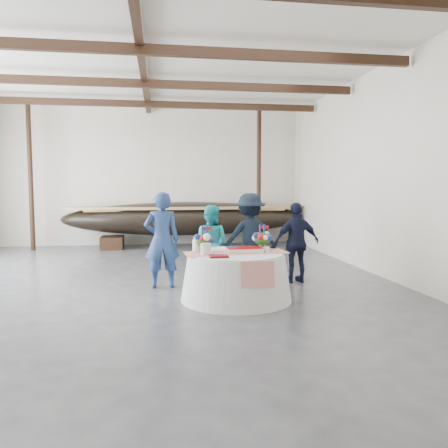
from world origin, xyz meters
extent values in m
cube|color=#3D3D42|center=(0.00, 0.00, 0.00)|extent=(10.00, 12.00, 0.01)
cube|color=silver|center=(0.00, 6.00, 2.25)|extent=(10.00, 0.02, 4.50)
cube|color=silver|center=(0.00, -6.00, 2.25)|extent=(10.00, 0.02, 4.50)
cube|color=silver|center=(5.00, 0.00, 2.25)|extent=(0.02, 12.00, 4.50)
cube|color=white|center=(0.00, 0.00, 4.50)|extent=(10.00, 12.00, 0.01)
cube|color=black|center=(0.00, -1.00, 4.25)|extent=(9.80, 0.12, 0.18)
cube|color=black|center=(0.00, 1.50, 4.25)|extent=(9.80, 0.12, 0.18)
cube|color=black|center=(0.00, 4.00, 4.25)|extent=(9.80, 0.12, 0.18)
cube|color=black|center=(0.00, 0.00, 4.38)|extent=(0.15, 11.76, 0.15)
cylinder|color=black|center=(-3.50, 5.10, 2.25)|extent=(0.14, 0.14, 4.50)
cylinder|color=black|center=(3.50, 5.10, 2.25)|extent=(0.14, 0.14, 4.50)
cube|color=black|center=(-1.16, 5.10, 0.19)|extent=(0.67, 0.87, 0.39)
cube|color=black|center=(3.46, 5.10, 0.19)|extent=(0.67, 0.87, 0.39)
ellipsoid|color=black|center=(1.15, 5.10, 0.91)|extent=(7.70, 1.54, 1.06)
cube|color=#9E7A4C|center=(1.15, 5.10, 1.20)|extent=(6.16, 1.01, 0.06)
cone|color=white|center=(1.58, -1.49, 0.39)|extent=(1.89, 1.89, 0.78)
cylinder|color=white|center=(1.58, -1.49, 0.79)|extent=(1.61, 1.61, 0.04)
cube|color=red|center=(1.58, -1.49, 0.82)|extent=(1.79, 0.68, 0.01)
cube|color=white|center=(1.73, -1.42, 0.85)|extent=(0.60, 0.40, 0.07)
cylinder|color=white|center=(1.05, -1.64, 0.91)|extent=(0.18, 0.18, 0.19)
cylinder|color=white|center=(0.95, -1.17, 0.91)|extent=(0.18, 0.18, 0.20)
cube|color=maroon|center=(1.22, -1.91, 0.83)|extent=(0.30, 0.24, 0.03)
cone|color=silver|center=(2.10, -1.61, 0.87)|extent=(0.09, 0.09, 0.12)
imported|color=navy|center=(0.34, -0.40, 0.92)|extent=(0.69, 0.47, 1.84)
imported|color=#22A6B2|center=(1.31, -0.03, 0.78)|extent=(0.94, 0.86, 1.57)
imported|color=black|center=(2.12, -0.04, 0.90)|extent=(1.19, 0.72, 1.80)
imported|color=black|center=(3.03, -0.33, 0.81)|extent=(0.99, 0.50, 1.62)
camera|label=1|loc=(0.28, -8.74, 1.95)|focal=35.00mm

